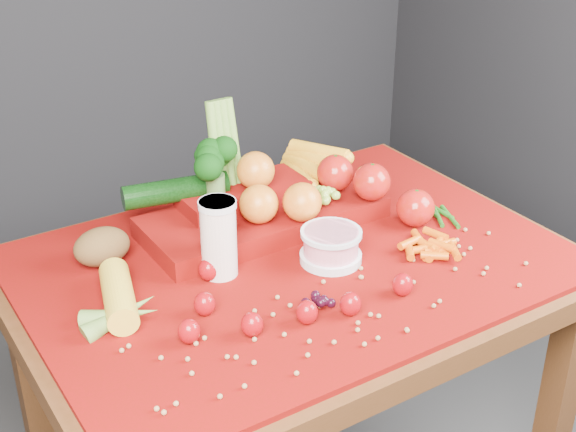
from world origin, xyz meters
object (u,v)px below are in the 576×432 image
milk_glass (219,235)px  yogurt_bowl (331,245)px  table (293,303)px  produce_mound (274,198)px

milk_glass → yogurt_bowl: milk_glass is taller
table → milk_glass: (-0.15, 0.03, 0.19)m
table → yogurt_bowl: 0.16m
table → produce_mound: bearing=72.4°
produce_mound → table: bearing=-107.6°
milk_glass → yogurt_bowl: bearing=-20.0°
table → yogurt_bowl: bearing=-39.1°
table → yogurt_bowl: yogurt_bowl is taller
milk_glass → yogurt_bowl: size_ratio=1.27×
milk_glass → produce_mound: size_ratio=0.26×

